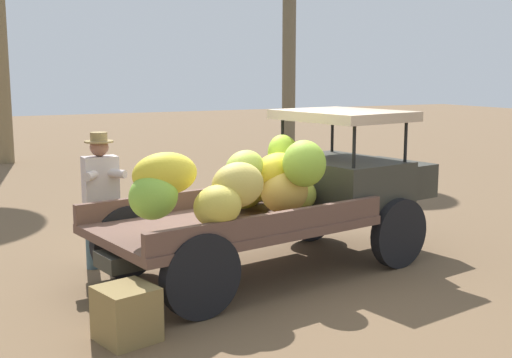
# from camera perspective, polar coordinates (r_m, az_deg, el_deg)

# --- Properties ---
(ground_plane) EXTENTS (60.00, 60.00, 0.00)m
(ground_plane) POSITION_cam_1_polar(r_m,az_deg,el_deg) (7.73, -0.19, -8.34)
(ground_plane) COLOR brown
(truck) EXTENTS (4.63, 2.39, 1.86)m
(truck) POSITION_cam_1_polar(r_m,az_deg,el_deg) (7.79, 2.96, -1.12)
(truck) COLOR #313028
(truck) RESTS_ON ground
(farmer) EXTENTS (0.53, 0.46, 1.64)m
(farmer) POSITION_cam_1_polar(r_m,az_deg,el_deg) (8.04, -13.27, -1.06)
(farmer) COLOR #455E67
(farmer) RESTS_ON ground
(wooden_crate) EXTENTS (0.57, 0.58, 0.49)m
(wooden_crate) POSITION_cam_1_polar(r_m,az_deg,el_deg) (6.00, -11.15, -11.38)
(wooden_crate) COLOR olive
(wooden_crate) RESTS_ON ground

